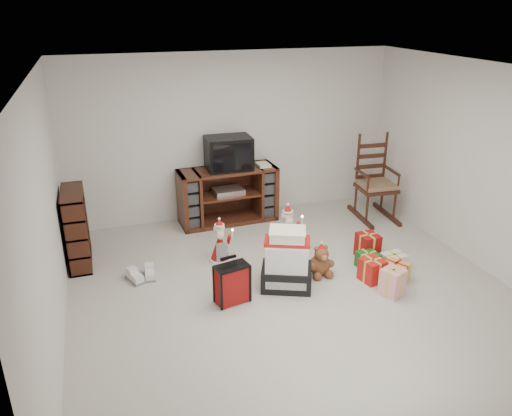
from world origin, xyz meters
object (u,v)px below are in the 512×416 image
(sneaker_pair, at_px, (142,275))
(mrs_claus_figurine, at_px, (220,245))
(tv_stand, at_px, (228,195))
(santa_figurine, at_px, (287,232))
(red_suitcase, at_px, (232,284))
(gift_cluster, at_px, (381,265))
(crt_television, at_px, (229,153))
(bookshelf, at_px, (77,229))
(teddy_bear, at_px, (320,262))
(rocking_chair, at_px, (374,188))
(gift_pile, at_px, (287,263))

(sneaker_pair, bearing_deg, mrs_claus_figurine, -1.61)
(tv_stand, height_order, sneaker_pair, tv_stand)
(santa_figurine, bearing_deg, sneaker_pair, -174.43)
(tv_stand, distance_m, red_suitcase, 2.28)
(gift_cluster, height_order, crt_television, crt_television)
(bookshelf, relative_size, teddy_bear, 2.48)
(santa_figurine, distance_m, sneaker_pair, 1.98)
(rocking_chair, distance_m, sneaker_pair, 3.78)
(red_suitcase, height_order, gift_cluster, red_suitcase)
(tv_stand, height_order, rocking_chair, rocking_chair)
(teddy_bear, bearing_deg, mrs_claus_figurine, 145.46)
(red_suitcase, bearing_deg, rocking_chair, 19.99)
(rocking_chair, bearing_deg, tv_stand, 171.26)
(bookshelf, xyz_separation_m, santa_figurine, (2.68, -0.49, -0.22))
(tv_stand, relative_size, santa_figurine, 2.26)
(red_suitcase, bearing_deg, teddy_bear, 0.37)
(rocking_chair, relative_size, santa_figurine, 2.04)
(red_suitcase, relative_size, sneaker_pair, 1.48)
(tv_stand, bearing_deg, teddy_bear, -74.15)
(rocking_chair, height_order, santa_figurine, rocking_chair)
(red_suitcase, relative_size, gift_cluster, 0.51)
(bookshelf, height_order, sneaker_pair, bookshelf)
(red_suitcase, distance_m, mrs_claus_figurine, 1.00)
(mrs_claus_figurine, relative_size, gift_cluster, 0.56)
(bookshelf, distance_m, gift_pile, 2.71)
(bookshelf, height_order, teddy_bear, bookshelf)
(gift_pile, xyz_separation_m, santa_figurine, (0.36, 0.90, -0.07))
(red_suitcase, bearing_deg, gift_cluster, -10.65)
(bookshelf, height_order, santa_figurine, bookshelf)
(mrs_claus_figurine, bearing_deg, gift_cluster, -28.10)
(crt_television, bearing_deg, gift_pile, -85.25)
(bookshelf, xyz_separation_m, mrs_claus_figurine, (1.73, -0.52, -0.24))
(bookshelf, relative_size, sneaker_pair, 2.66)
(rocking_chair, xyz_separation_m, sneaker_pair, (-3.66, -0.86, -0.41))
(rocking_chair, bearing_deg, gift_cluster, -112.38)
(sneaker_pair, bearing_deg, tv_stand, 32.56)
(tv_stand, distance_m, crt_television, 0.66)
(rocking_chair, height_order, gift_cluster, rocking_chair)
(tv_stand, height_order, crt_television, crt_television)
(tv_stand, xyz_separation_m, crt_television, (0.03, 0.00, 0.66))
(santa_figurine, height_order, gift_cluster, santa_figurine)
(santa_figurine, bearing_deg, gift_pile, -111.91)
(gift_pile, bearing_deg, bookshelf, 171.91)
(teddy_bear, height_order, santa_figurine, santa_figurine)
(rocking_chair, distance_m, gift_pile, 2.59)
(rocking_chair, distance_m, red_suitcase, 3.24)
(teddy_bear, height_order, gift_cluster, teddy_bear)
(teddy_bear, distance_m, santa_figurine, 0.79)
(rocking_chair, xyz_separation_m, red_suitcase, (-2.75, -1.69, -0.22))
(red_suitcase, relative_size, teddy_bear, 1.38)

